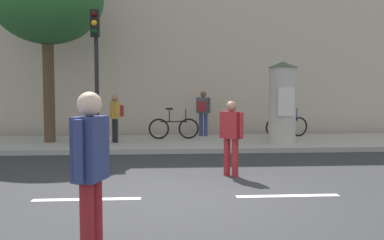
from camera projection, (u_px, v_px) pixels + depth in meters
name	position (u px, v px, depth m)	size (l,w,h in m)	color
ground_plane	(189.00, 198.00, 7.06)	(80.00, 80.00, 0.00)	#2B2B2D
sidewalk_curb	(176.00, 143.00, 14.02)	(36.00, 4.00, 0.15)	#9E9B93
lane_markings	(189.00, 197.00, 7.06)	(25.80, 0.16, 0.01)	silver
building_backdrop	(172.00, 28.00, 18.69)	(36.00, 5.00, 9.32)	#B7A893
traffic_light	(96.00, 56.00, 11.92)	(0.24, 0.45, 3.97)	black
poster_column	(282.00, 102.00, 13.45)	(0.96, 0.96, 2.63)	#B2ADA3
pedestrian_with_bag	(91.00, 166.00, 4.17)	(0.34, 0.55, 1.80)	maroon
pedestrian_in_dark_shirt	(231.00, 132.00, 8.82)	(0.47, 0.49, 1.61)	maroon
pedestrian_near_pole	(203.00, 109.00, 15.48)	(0.53, 0.49, 1.68)	navy
pedestrian_in_light_jacket	(116.00, 114.00, 13.53)	(0.48, 0.57, 1.55)	black
bicycle_leaning	(174.00, 128.00, 14.56)	(1.77, 0.12, 1.09)	black
bicycle_upright	(287.00, 126.00, 15.23)	(1.72, 0.55, 1.09)	black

